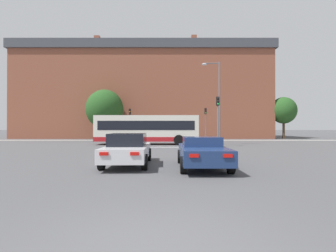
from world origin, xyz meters
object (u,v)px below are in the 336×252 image
Objects in this scene: car_roadster_right at (203,152)px; pedestrian_waiting at (162,132)px; car_saloon_left at (129,149)px; street_lamp_junction at (218,95)px; traffic_light_near_right at (219,113)px; pedestrian_walking_east at (108,133)px; traffic_light_far_right at (207,119)px; bus_crossing_lead at (148,129)px; traffic_light_far_left at (131,119)px.

car_roadster_right is 2.51× the size of pedestrian_waiting.
street_lamp_junction is at bearing 63.83° from car_saloon_left.
car_saloon_left is 1.08× the size of traffic_light_near_right.
pedestrian_waiting is (-2.33, 24.21, 0.44)m from car_roadster_right.
traffic_light_near_right reaches higher than car_saloon_left.
car_roadster_right is at bearing 51.20° from pedestrian_walking_east.
street_lamp_junction is (6.71, 14.34, 4.23)m from car_saloon_left.
street_lamp_junction is (-0.09, -8.48, 2.06)m from traffic_light_far_right.
car_saloon_left is 0.58× the size of street_lamp_junction.
pedestrian_walking_east is at bearing 112.42° from car_roadster_right.
bus_crossing_lead is at bearing 90.15° from car_saloon_left.
pedestrian_waiting is (0.93, 23.38, 0.37)m from car_saloon_left.
traffic_light_near_right is 11.17m from traffic_light_far_right.
traffic_light_near_right reaches higher than traffic_light_far_left.
traffic_light_far_right is at bearing 90.51° from pedestrian_waiting.
traffic_light_near_right is 0.54× the size of street_lamp_junction.
traffic_light_far_right reaches higher than pedestrian_walking_east.
traffic_light_near_right is 16.99m from pedestrian_walking_east.
street_lamp_junction is (7.03, -0.38, 3.40)m from bus_crossing_lead.
traffic_light_far_left reaches higher than car_roadster_right.
traffic_light_far_right reaches higher than car_roadster_right.
car_roadster_right is 1.08× the size of traffic_light_far_right.
pedestrian_walking_east is (-3.08, -0.21, -1.83)m from traffic_light_far_left.
car_saloon_left is 23.40m from pedestrian_waiting.
traffic_light_far_left is (-6.54, 23.86, 2.19)m from car_roadster_right.
traffic_light_far_right is 8.73m from street_lamp_junction.
traffic_light_far_right is (10.08, -0.21, 0.05)m from traffic_light_far_left.
street_lamp_junction reaches higher than traffic_light_far_left.
bus_crossing_lead is 5.94× the size of pedestrian_walking_east.
street_lamp_junction is at bearing 77.46° from car_roadster_right.
traffic_light_near_right is at bearing 76.59° from car_roadster_right.
street_lamp_junction is 4.50× the size of pedestrian_waiting.
traffic_light_far_left is at bearing 97.03° from car_saloon_left.
street_lamp_junction reaches higher than traffic_light_near_right.
car_saloon_left is at bearing 3.65° from pedestrian_waiting.
car_saloon_left is 1.14× the size of traffic_light_far_left.
car_roadster_right is 1.10× the size of traffic_light_far_left.
car_roadster_right is 25.54m from pedestrian_walking_east.
pedestrian_waiting is at bearing 122.63° from street_lamp_junction.
pedestrian_walking_east is (-13.07, 8.48, -3.94)m from street_lamp_junction.
bus_crossing_lead is at bearing 155.25° from traffic_light_near_right.
traffic_light_far_left reaches higher than pedestrian_walking_east.
traffic_light_far_left is at bearing 130.15° from traffic_light_near_right.
traffic_light_near_right reaches higher than pedestrian_walking_east.
traffic_light_far_right is (6.80, 22.82, 2.17)m from car_saloon_left.
bus_crossing_lead is 8.76m from pedestrian_waiting.
pedestrian_walking_east is (-9.61, 23.65, 0.36)m from car_roadster_right.
street_lamp_junction is (0.41, 2.67, 1.96)m from traffic_light_near_right.
traffic_light_near_right reaches higher than car_roadster_right.
traffic_light_near_right is at bearing -49.85° from traffic_light_far_left.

